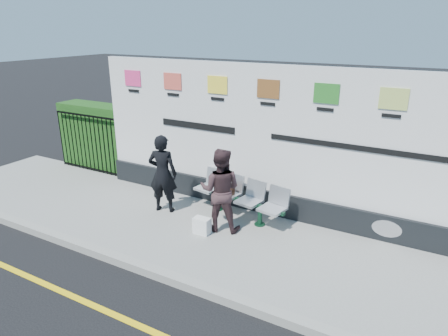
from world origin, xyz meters
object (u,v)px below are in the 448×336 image
Objects in this scene: billboard at (267,151)px; bench at (238,207)px; woman_right at (220,190)px; woman_left at (163,174)px.

billboard is 3.89× the size of bench.
woman_left is at bearing -22.52° from woman_right.
bench is at bearing -124.39° from billboard.
bench is at bearing -113.06° from woman_right.
woman_right is at bearing 158.30° from woman_left.
bench is (-0.37, -0.54, -1.08)m from billboard.
bench is at bearing -178.80° from woman_left.
billboard is 4.88× the size of woman_left.
woman_left is (-1.86, -1.01, -0.48)m from billboard.
billboard is 1.26m from bench.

